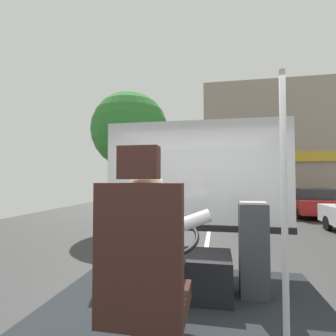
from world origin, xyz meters
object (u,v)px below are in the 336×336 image
(parked_car_blue, at_px, (267,190))
(driver_seat, at_px, (144,281))
(parked_car_red, at_px, (311,202))
(handrail_pole, at_px, (284,207))
(parked_car_green, at_px, (280,195))
(steering_console, at_px, (176,271))
(fare_box, at_px, (254,249))
(bus_driver, at_px, (149,248))

(parked_car_blue, bearing_deg, driver_seat, -101.67)
(parked_car_red, bearing_deg, handrail_pole, -108.80)
(handrail_pole, distance_m, parked_car_green, 18.12)
(parked_car_blue, bearing_deg, steering_console, -102.27)
(fare_box, bearing_deg, handrail_pole, -82.39)
(steering_console, height_order, parked_car_red, steering_console)
(fare_box, relative_size, parked_car_blue, 0.21)
(parked_car_green, distance_m, parked_car_blue, 5.55)
(steering_console, relative_size, parked_car_blue, 0.24)
(driver_seat, height_order, fare_box, driver_seat)
(bus_driver, distance_m, fare_box, 1.40)
(driver_seat, distance_m, parked_car_green, 18.76)
(steering_console, relative_size, fare_box, 1.18)
(driver_seat, height_order, handrail_pole, handrail_pole)
(parked_car_blue, bearing_deg, handrail_pole, -99.82)
(fare_box, height_order, parked_car_blue, fare_box)
(bus_driver, height_order, parked_car_green, bus_driver)
(parked_car_blue, bearing_deg, fare_box, -100.43)
(fare_box, bearing_deg, bus_driver, -123.91)
(driver_seat, height_order, parked_car_green, driver_seat)
(handrail_pole, distance_m, parked_car_red, 12.16)
(driver_seat, relative_size, parked_car_red, 0.33)
(bus_driver, relative_size, steering_console, 0.70)
(bus_driver, xyz_separation_m, parked_car_blue, (4.89, 23.55, -0.67))
(bus_driver, distance_m, handrail_pole, 0.96)
(bus_driver, bearing_deg, parked_car_green, 75.11)
(driver_seat, distance_m, steering_console, 1.24)
(parked_car_red, bearing_deg, steering_console, -113.95)
(driver_seat, xyz_separation_m, handrail_pole, (0.87, 0.47, 0.39))
(steering_console, distance_m, fare_box, 0.81)
(driver_seat, distance_m, handrail_pole, 1.06)
(steering_console, bearing_deg, parked_car_blue, 77.73)
(handrail_pole, xyz_separation_m, parked_car_blue, (4.02, 23.21, -0.90))
(handrail_pole, bearing_deg, parked_car_blue, 80.18)
(bus_driver, distance_m, parked_car_green, 18.65)
(bus_driver, bearing_deg, driver_seat, -90.00)
(driver_seat, height_order, parked_car_blue, driver_seat)
(fare_box, relative_size, parked_car_green, 0.23)
(driver_seat, relative_size, fare_box, 1.44)
(driver_seat, bearing_deg, parked_car_blue, 78.33)
(parked_car_green, bearing_deg, parked_car_blue, 88.94)
(steering_console, bearing_deg, parked_car_red, 66.05)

